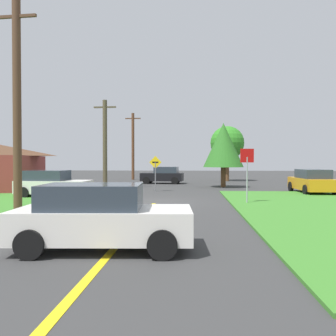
{
  "coord_description": "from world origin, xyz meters",
  "views": [
    {
      "loc": [
        1.92,
        -19.0,
        2.19
      ],
      "look_at": [
        0.5,
        2.3,
        1.76
      ],
      "focal_mm": 37.9,
      "sensor_mm": 36.0,
      "label": 1
    }
  ],
  "objects": [
    {
      "name": "ground_plane",
      "position": [
        0.0,
        0.0,
        0.0
      ],
      "size": [
        120.0,
        120.0,
        0.0
      ],
      "primitive_type": "plane",
      "color": "#373737"
    },
    {
      "name": "lane_stripe_center",
      "position": [
        0.0,
        -8.0,
        0.01
      ],
      "size": [
        0.2,
        14.0,
        0.01
      ],
      "primitive_type": "cube",
      "color": "yellow",
      "rests_on": "ground"
    },
    {
      "name": "stop_sign",
      "position": [
        4.72,
        -0.89,
        1.95
      ],
      "size": [
        0.69,
        0.15,
        2.8
      ],
      "rotation": [
        0.0,
        0.0,
        3.31
      ],
      "color": "#9EA0A8",
      "rests_on": "ground"
    },
    {
      "name": "parked_car_near_building",
      "position": [
        -6.41,
        1.7,
        0.81
      ],
      "size": [
        4.37,
        2.27,
        1.62
      ],
      "rotation": [
        0.0,
        0.0,
        -0.06
      ],
      "color": "white",
      "rests_on": "ground"
    },
    {
      "name": "car_on_crossroad",
      "position": [
        10.02,
        5.43,
        0.81
      ],
      "size": [
        2.16,
        4.61,
        1.62
      ],
      "rotation": [
        0.0,
        0.0,
        1.6
      ],
      "color": "orange",
      "rests_on": "ground"
    },
    {
      "name": "car_approaching_junction",
      "position": [
        -0.81,
        15.04,
        0.8
      ],
      "size": [
        4.15,
        2.38,
        1.62
      ],
      "rotation": [
        0.0,
        0.0,
        3.05
      ],
      "color": "black",
      "rests_on": "ground"
    },
    {
      "name": "car_behind_on_main_road",
      "position": [
        -0.31,
        -10.45,
        0.81
      ],
      "size": [
        4.42,
        2.22,
        1.62
      ],
      "rotation": [
        0.0,
        0.0,
        0.06
      ],
      "color": "white",
      "rests_on": "ground"
    },
    {
      "name": "utility_pole_near",
      "position": [
        -5.53,
        -4.29,
        4.61
      ],
      "size": [
        1.8,
        0.35,
        9.06
      ],
      "color": "brown",
      "rests_on": "ground"
    },
    {
      "name": "utility_pole_mid",
      "position": [
        -4.94,
        8.73,
        3.59
      ],
      "size": [
        1.8,
        0.35,
        7.0
      ],
      "color": "brown",
      "rests_on": "ground"
    },
    {
      "name": "utility_pole_far",
      "position": [
        -4.87,
        21.75,
        3.96
      ],
      "size": [
        1.8,
        0.33,
        7.72
      ],
      "color": "brown",
      "rests_on": "ground"
    },
    {
      "name": "direction_sign",
      "position": [
        -0.66,
        6.17,
        1.58
      ],
      "size": [
        0.9,
        0.18,
        2.54
      ],
      "color": "slate",
      "rests_on": "ground"
    },
    {
      "name": "oak_tree_left",
      "position": [
        5.78,
        19.65,
        4.1
      ],
      "size": [
        3.63,
        3.63,
        5.94
      ],
      "color": "brown",
      "rests_on": "ground"
    },
    {
      "name": "pine_tree_center",
      "position": [
        4.56,
        10.65,
        3.49
      ],
      "size": [
        3.33,
        3.33,
        5.34
      ],
      "color": "brown",
      "rests_on": "ground"
    }
  ]
}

